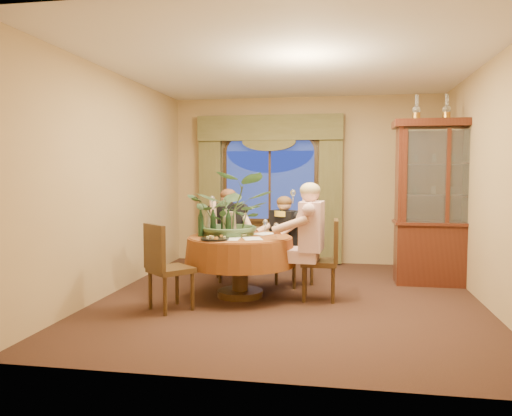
% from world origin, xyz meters
% --- Properties ---
extents(floor, '(5.00, 5.00, 0.00)m').
position_xyz_m(floor, '(0.00, 0.00, 0.00)').
color(floor, black).
rests_on(floor, ground).
extents(wall_back, '(4.50, 0.00, 4.50)m').
position_xyz_m(wall_back, '(0.00, 2.50, 1.40)').
color(wall_back, '#A58656').
rests_on(wall_back, ground).
extents(wall_right, '(0.00, 5.00, 5.00)m').
position_xyz_m(wall_right, '(2.25, 0.00, 1.40)').
color(wall_right, '#A58656').
rests_on(wall_right, ground).
extents(ceiling, '(5.00, 5.00, 0.00)m').
position_xyz_m(ceiling, '(0.00, 0.00, 2.80)').
color(ceiling, white).
rests_on(ceiling, wall_back).
extents(window, '(1.62, 0.10, 1.32)m').
position_xyz_m(window, '(-0.60, 2.43, 1.30)').
color(window, navy).
rests_on(window, wall_back).
extents(arched_transom, '(1.60, 0.06, 0.44)m').
position_xyz_m(arched_transom, '(-0.60, 2.43, 2.08)').
color(arched_transom, navy).
rests_on(arched_transom, wall_back).
extents(drapery_left, '(0.38, 0.14, 2.32)m').
position_xyz_m(drapery_left, '(-1.63, 2.38, 1.18)').
color(drapery_left, '#4D4A23').
rests_on(drapery_left, floor).
extents(drapery_right, '(0.38, 0.14, 2.32)m').
position_xyz_m(drapery_right, '(0.43, 2.38, 1.18)').
color(drapery_right, '#4D4A23').
rests_on(drapery_right, floor).
extents(swag_valance, '(2.45, 0.16, 0.42)m').
position_xyz_m(swag_valance, '(-0.60, 2.35, 2.28)').
color(swag_valance, '#4D4A23').
rests_on(swag_valance, wall_back).
extents(dining_table, '(1.66, 1.66, 0.75)m').
position_xyz_m(dining_table, '(-0.61, -0.03, 0.38)').
color(dining_table, maroon).
rests_on(dining_table, floor).
extents(china_cabinet, '(1.38, 0.55, 2.24)m').
position_xyz_m(china_cabinet, '(1.99, 1.11, 1.12)').
color(china_cabinet, '#3A150D').
rests_on(china_cabinet, floor).
extents(oil_lamp_left, '(0.11, 0.11, 0.34)m').
position_xyz_m(oil_lamp_left, '(1.60, 1.11, 2.41)').
color(oil_lamp_left, '#A5722D').
rests_on(oil_lamp_left, china_cabinet).
extents(oil_lamp_center, '(0.11, 0.11, 0.34)m').
position_xyz_m(oil_lamp_center, '(1.99, 1.11, 2.41)').
color(oil_lamp_center, '#A5722D').
rests_on(oil_lamp_center, china_cabinet).
extents(oil_lamp_right, '(0.11, 0.11, 0.34)m').
position_xyz_m(oil_lamp_right, '(2.38, 1.11, 2.41)').
color(oil_lamp_right, '#A5722D').
rests_on(oil_lamp_right, china_cabinet).
extents(chair_right, '(0.43, 0.43, 0.96)m').
position_xyz_m(chair_right, '(0.35, -0.01, 0.48)').
color(chair_right, black).
rests_on(chair_right, floor).
extents(chair_back_right, '(0.59, 0.59, 0.96)m').
position_xyz_m(chair_back_right, '(-0.02, 0.71, 0.48)').
color(chair_back_right, black).
rests_on(chair_back_right, floor).
extents(chair_back, '(0.54, 0.54, 0.96)m').
position_xyz_m(chair_back, '(-0.94, 0.90, 0.48)').
color(chair_back, black).
rests_on(chair_back, floor).
extents(chair_front_left, '(0.59, 0.59, 0.96)m').
position_xyz_m(chair_front_left, '(-1.25, -0.75, 0.48)').
color(chair_front_left, black).
rests_on(chair_front_left, floor).
extents(person_pink, '(0.50, 0.54, 1.42)m').
position_xyz_m(person_pink, '(0.27, -0.10, 0.71)').
color(person_pink, beige).
rests_on(person_pink, floor).
extents(person_back, '(0.60, 0.58, 1.31)m').
position_xyz_m(person_back, '(-0.95, 0.78, 0.66)').
color(person_back, black).
rests_on(person_back, floor).
extents(person_scarf, '(0.59, 0.58, 1.22)m').
position_xyz_m(person_scarf, '(-0.14, 0.67, 0.61)').
color(person_scarf, black).
rests_on(person_scarf, floor).
extents(stoneware_vase, '(0.16, 0.16, 0.29)m').
position_xyz_m(stoneware_vase, '(-0.75, 0.07, 0.90)').
color(stoneware_vase, '#917960').
rests_on(stoneware_vase, dining_table).
extents(centerpiece_plant, '(1.06, 1.18, 0.92)m').
position_xyz_m(centerpiece_plant, '(-0.73, 0.10, 1.41)').
color(centerpiece_plant, '#3E5B36').
rests_on(centerpiece_plant, dining_table).
extents(olive_bowl, '(0.14, 0.14, 0.04)m').
position_xyz_m(olive_bowl, '(-0.58, -0.10, 0.77)').
color(olive_bowl, '#52582D').
rests_on(olive_bowl, dining_table).
extents(cheese_platter, '(0.33, 0.33, 0.02)m').
position_xyz_m(cheese_platter, '(-0.83, -0.43, 0.76)').
color(cheese_platter, black).
rests_on(cheese_platter, dining_table).
extents(wine_bottle_0, '(0.07, 0.07, 0.33)m').
position_xyz_m(wine_bottle_0, '(-1.08, -0.13, 0.92)').
color(wine_bottle_0, black).
rests_on(wine_bottle_0, dining_table).
extents(wine_bottle_1, '(0.07, 0.07, 0.33)m').
position_xyz_m(wine_bottle_1, '(-1.05, 0.08, 0.92)').
color(wine_bottle_1, tan).
rests_on(wine_bottle_1, dining_table).
extents(wine_bottle_2, '(0.07, 0.07, 0.33)m').
position_xyz_m(wine_bottle_2, '(-0.87, 0.18, 0.92)').
color(wine_bottle_2, black).
rests_on(wine_bottle_2, dining_table).
extents(wine_bottle_3, '(0.07, 0.07, 0.33)m').
position_xyz_m(wine_bottle_3, '(-0.95, -0.05, 0.92)').
color(wine_bottle_3, black).
rests_on(wine_bottle_3, dining_table).
extents(wine_bottle_4, '(0.07, 0.07, 0.33)m').
position_xyz_m(wine_bottle_4, '(-0.80, -0.01, 0.92)').
color(wine_bottle_4, tan).
rests_on(wine_bottle_4, dining_table).
extents(wine_bottle_5, '(0.07, 0.07, 0.33)m').
position_xyz_m(wine_bottle_5, '(-0.74, -0.12, 0.92)').
color(wine_bottle_5, black).
rests_on(wine_bottle_5, dining_table).
extents(tasting_paper_0, '(0.30, 0.35, 0.00)m').
position_xyz_m(tasting_paper_0, '(-0.42, -0.25, 0.75)').
color(tasting_paper_0, white).
rests_on(tasting_paper_0, dining_table).
extents(tasting_paper_1, '(0.33, 0.37, 0.00)m').
position_xyz_m(tasting_paper_1, '(-0.36, 0.23, 0.75)').
color(tasting_paper_1, white).
rests_on(tasting_paper_1, dining_table).
extents(tasting_paper_2, '(0.22, 0.31, 0.00)m').
position_xyz_m(tasting_paper_2, '(-0.67, -0.33, 0.75)').
color(tasting_paper_2, white).
rests_on(tasting_paper_2, dining_table).
extents(wine_glass_person_pink, '(0.07, 0.07, 0.18)m').
position_xyz_m(wine_glass_person_pink, '(-0.16, -0.07, 0.84)').
color(wine_glass_person_pink, silver).
rests_on(wine_glass_person_pink, dining_table).
extents(wine_glass_person_back, '(0.07, 0.07, 0.18)m').
position_xyz_m(wine_glass_person_back, '(-0.79, 0.39, 0.84)').
color(wine_glass_person_back, silver).
rests_on(wine_glass_person_back, dining_table).
extents(wine_glass_person_scarf, '(0.07, 0.07, 0.18)m').
position_xyz_m(wine_glass_person_scarf, '(-0.36, 0.34, 0.84)').
color(wine_glass_person_scarf, silver).
rests_on(wine_glass_person_scarf, dining_table).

